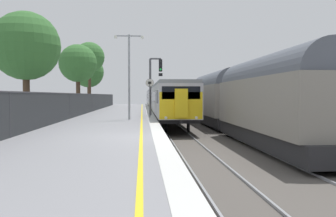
{
  "coord_description": "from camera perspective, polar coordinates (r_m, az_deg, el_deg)",
  "views": [
    {
      "loc": [
        -0.3,
        -14.55,
        1.65
      ],
      "look_at": [
        1.37,
        9.24,
        0.8
      ],
      "focal_mm": 39.1,
      "sensor_mm": 36.0,
      "label": 1
    }
  ],
  "objects": [
    {
      "name": "signal_gantry",
      "position": [
        30.2,
        -2.25,
        4.54
      ],
      "size": [
        1.1,
        0.24,
        4.73
      ],
      "color": "#47474C",
      "rests_on": "ground"
    },
    {
      "name": "platform_back_fence",
      "position": [
        15.45,
        -23.48,
        -0.72
      ],
      "size": [
        0.07,
        99.0,
        1.82
      ],
      "color": "#282B2D",
      "rests_on": "ground"
    },
    {
      "name": "background_tree_right",
      "position": [
        48.26,
        -12.28,
        7.66
      ],
      "size": [
        3.84,
        3.84,
        8.48
      ],
      "color": "#473323",
      "rests_on": "ground"
    },
    {
      "name": "background_tree_centre",
      "position": [
        53.79,
        -12.32,
        5.45
      ],
      "size": [
        4.36,
        4.36,
        7.17
      ],
      "color": "#473323",
      "rests_on": "ground"
    },
    {
      "name": "commuter_train_at_platform",
      "position": [
        54.01,
        -1.48,
        1.64
      ],
      "size": [
        2.83,
        63.33,
        3.81
      ],
      "color": "#B7B7BC",
      "rests_on": "ground"
    },
    {
      "name": "speed_limit_sign",
      "position": [
        27.21,
        -2.86,
        2.43
      ],
      "size": [
        0.59,
        0.08,
        2.89
      ],
      "color": "#59595B",
      "rests_on": "ground"
    },
    {
      "name": "freight_train_adjacent_track",
      "position": [
        25.51,
        10.51,
        1.7
      ],
      "size": [
        2.6,
        27.04,
        4.6
      ],
      "color": "#232326",
      "rests_on": "ground"
    },
    {
      "name": "ground",
      "position": [
        15.02,
        7.37,
        -6.63
      ],
      "size": [
        17.4,
        110.0,
        1.21
      ],
      "color": "gray"
    },
    {
      "name": "background_tree_left",
      "position": [
        39.68,
        -13.73,
        6.64
      ],
      "size": [
        3.96,
        3.96,
        7.01
      ],
      "color": "#473323",
      "rests_on": "ground"
    },
    {
      "name": "platform_lamp_mid",
      "position": [
        25.18,
        -6.08,
        6.04
      ],
      "size": [
        2.0,
        0.2,
        5.79
      ],
      "color": "#93999E",
      "rests_on": "ground"
    },
    {
      "name": "background_tree_back",
      "position": [
        25.3,
        -21.18,
        8.86
      ],
      "size": [
        4.37,
        4.37,
        7.0
      ],
      "color": "#473323",
      "rests_on": "ground"
    }
  ]
}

